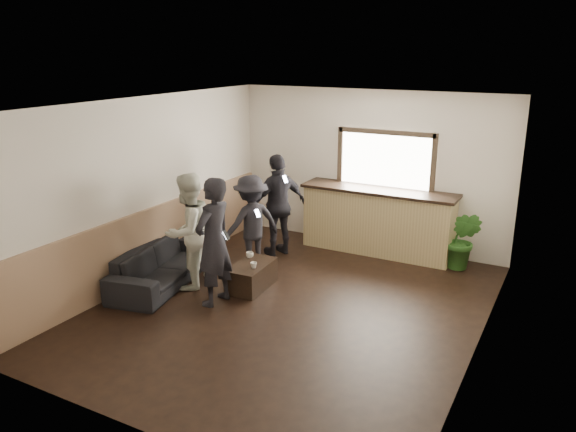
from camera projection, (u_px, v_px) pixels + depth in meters
The scene contains 12 objects.
ground at pixel (290, 307), 7.85m from camera, with size 5.00×6.00×0.01m, color black.
room_shell at pixel (244, 199), 7.76m from camera, with size 5.01×6.01×2.80m.
bar_counter at pixel (378, 217), 9.80m from camera, with size 2.70×0.68×2.13m.
sofa at pixel (162, 265), 8.57m from camera, with size 2.06×0.80×0.60m, color black.
coffee_table at pixel (252, 276), 8.44m from camera, with size 0.47×0.85×0.38m, color black.
cup_a at pixel (250, 255), 8.62m from camera, with size 0.12×0.12×0.09m, color silver.
cup_b at pixel (254, 265), 8.22m from camera, with size 0.09×0.09×0.09m, color silver.
potted_plant at pixel (463, 240), 9.05m from camera, with size 0.55×0.44×0.99m, color #2D6623.
person_a at pixel (214, 242), 7.73m from camera, with size 0.51×0.69×1.82m.
person_b at pixel (189, 231), 8.29m from camera, with size 0.74×0.91×1.75m.
person_c at pixel (251, 222), 9.05m from camera, with size 0.99×1.16×1.55m.
person_d at pixel (279, 205), 9.62m from camera, with size 0.88×1.12×1.77m.
Camera 1 is at (3.35, -6.31, 3.49)m, focal length 35.00 mm.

